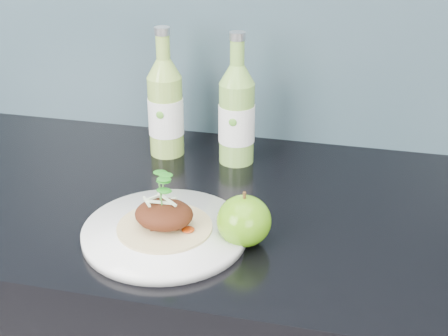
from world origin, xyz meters
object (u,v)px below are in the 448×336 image
at_px(dinner_plate, 165,232).
at_px(cider_bottle_left, 166,108).
at_px(green_apple, 244,221).
at_px(cider_bottle_right, 237,115).

relative_size(dinner_plate, cider_bottle_left, 1.33).
relative_size(green_apple, cider_bottle_right, 0.35).
distance_m(dinner_plate, cider_bottle_right, 0.31).
distance_m(green_apple, cider_bottle_right, 0.30).
height_order(dinner_plate, cider_bottle_right, cider_bottle_right).
bearing_deg(cider_bottle_left, green_apple, -29.33).
relative_size(dinner_plate, green_apple, 3.82).
height_order(dinner_plate, cider_bottle_left, cider_bottle_left).
xyz_separation_m(dinner_plate, cider_bottle_left, (-0.09, 0.30, 0.09)).
xyz_separation_m(dinner_plate, cider_bottle_right, (0.05, 0.29, 0.09)).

